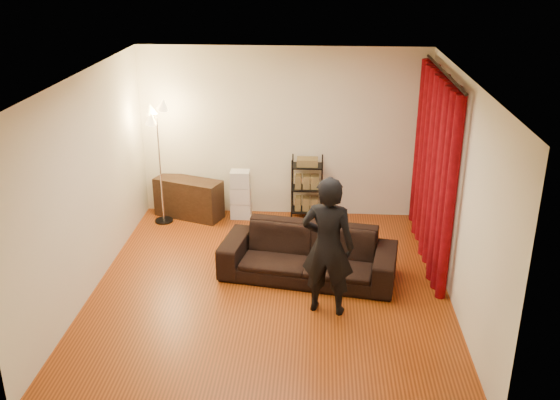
# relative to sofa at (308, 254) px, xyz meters

# --- Properties ---
(floor) EXTENTS (5.00, 5.00, 0.00)m
(floor) POSITION_rel_sofa_xyz_m (-0.47, -0.34, -0.33)
(floor) COLOR #953D10
(floor) RESTS_ON ground
(ceiling) EXTENTS (5.00, 5.00, 0.00)m
(ceiling) POSITION_rel_sofa_xyz_m (-0.47, -0.34, 2.37)
(ceiling) COLOR white
(ceiling) RESTS_ON ground
(wall_back) EXTENTS (5.00, 0.00, 5.00)m
(wall_back) POSITION_rel_sofa_xyz_m (-0.47, 2.16, 1.02)
(wall_back) COLOR beige
(wall_back) RESTS_ON ground
(wall_front) EXTENTS (5.00, 0.00, 5.00)m
(wall_front) POSITION_rel_sofa_xyz_m (-0.47, -2.84, 1.02)
(wall_front) COLOR beige
(wall_front) RESTS_ON ground
(wall_left) EXTENTS (0.00, 5.00, 5.00)m
(wall_left) POSITION_rel_sofa_xyz_m (-2.72, -0.34, 1.02)
(wall_left) COLOR beige
(wall_left) RESTS_ON ground
(wall_right) EXTENTS (0.00, 5.00, 5.00)m
(wall_right) POSITION_rel_sofa_xyz_m (1.78, -0.34, 1.02)
(wall_right) COLOR beige
(wall_right) RESTS_ON ground
(curtain_rod) EXTENTS (0.04, 2.65, 0.04)m
(curtain_rod) POSITION_rel_sofa_xyz_m (1.68, 0.79, 2.25)
(curtain_rod) COLOR black
(curtain_rod) RESTS_ON wall_right
(curtain) EXTENTS (0.22, 2.65, 2.55)m
(curtain) POSITION_rel_sofa_xyz_m (1.66, 0.79, 0.94)
(curtain) COLOR maroon
(curtain) RESTS_ON ground
(sofa) EXTENTS (2.38, 1.25, 0.66)m
(sofa) POSITION_rel_sofa_xyz_m (0.00, 0.00, 0.00)
(sofa) COLOR black
(sofa) RESTS_ON ground
(person) EXTENTS (0.69, 0.53, 1.70)m
(person) POSITION_rel_sofa_xyz_m (0.24, -0.81, 0.52)
(person) COLOR black
(person) RESTS_ON ground
(media_cabinet) EXTENTS (1.16, 0.75, 0.63)m
(media_cabinet) POSITION_rel_sofa_xyz_m (-1.96, 1.89, -0.01)
(media_cabinet) COLOR #301E11
(media_cabinet) RESTS_ON ground
(storage_boxes) EXTENTS (0.33, 0.26, 0.80)m
(storage_boxes) POSITION_rel_sofa_xyz_m (-1.12, 1.89, 0.07)
(storage_boxes) COLOR silver
(storage_boxes) RESTS_ON ground
(wire_shelf) EXTENTS (0.52, 0.41, 1.03)m
(wire_shelf) POSITION_rel_sofa_xyz_m (-0.07, 1.94, 0.18)
(wire_shelf) COLOR black
(wire_shelf) RESTS_ON ground
(floor_lamp) EXTENTS (0.45, 0.45, 1.90)m
(floor_lamp) POSITION_rel_sofa_xyz_m (-2.33, 1.65, 0.62)
(floor_lamp) COLOR silver
(floor_lamp) RESTS_ON ground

